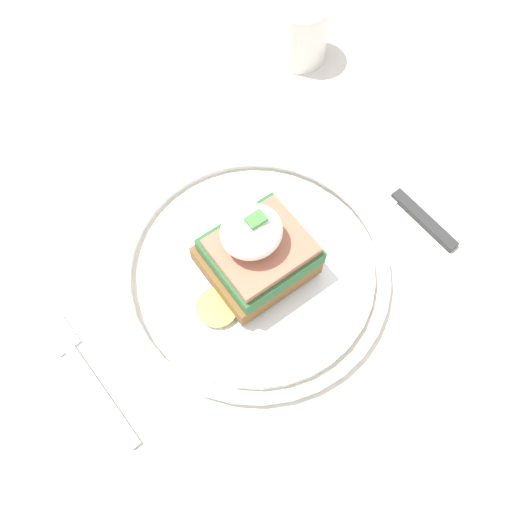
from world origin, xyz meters
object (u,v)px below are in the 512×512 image
(sandwich, at_px, (256,251))
(fork, at_px, (86,372))
(plate, at_px, (256,269))
(cup, at_px, (300,30))
(knife, at_px, (396,194))

(sandwich, xyz_separation_m, fork, (-0.18, 0.01, -0.05))
(plate, relative_size, cup, 3.62)
(sandwich, bearing_deg, fork, 176.96)
(plate, distance_m, knife, 0.17)
(sandwich, height_order, cup, sandwich)
(fork, bearing_deg, sandwich, -3.04)
(plate, relative_size, knife, 1.32)
(plate, height_order, sandwich, sandwich)
(sandwich, bearing_deg, cup, 44.19)
(fork, height_order, cup, cup)
(fork, xyz_separation_m, cup, (0.40, 0.20, 0.04))
(plate, distance_m, sandwich, 0.04)
(plate, bearing_deg, fork, 177.27)
(cup, bearing_deg, fork, -153.07)
(fork, bearing_deg, knife, -3.87)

